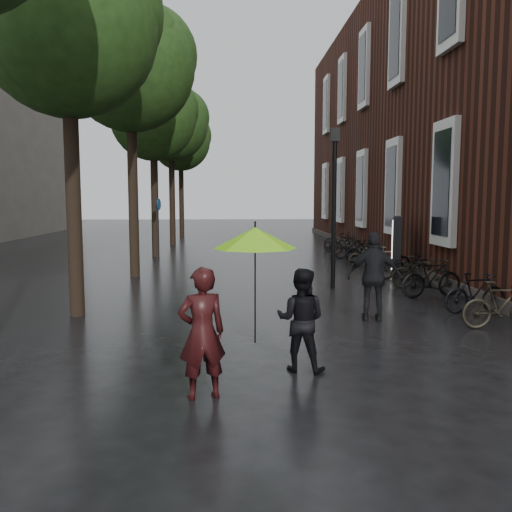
{
  "coord_description": "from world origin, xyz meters",
  "views": [
    {
      "loc": [
        -0.68,
        -4.9,
        2.6
      ],
      "look_at": [
        -0.15,
        7.05,
        1.3
      ],
      "focal_mm": 38.0,
      "sensor_mm": 36.0,
      "label": 1
    }
  ],
  "objects": [
    {
      "name": "person_black",
      "position": [
        0.34,
        3.0,
        0.78
      ],
      "size": [
        0.9,
        0.8,
        1.55
      ],
      "primitive_type": "imported",
      "rotation": [
        0.0,
        0.0,
        2.82
      ],
      "color": "black",
      "rests_on": "ground"
    },
    {
      "name": "ground",
      "position": [
        0.0,
        0.0,
        0.0
      ],
      "size": [
        120.0,
        120.0,
        0.0
      ],
      "primitive_type": "plane",
      "color": "black"
    },
    {
      "name": "street_trees",
      "position": [
        -3.99,
        15.91,
        6.34
      ],
      "size": [
        4.33,
        34.03,
        8.91
      ],
      "color": "black",
      "rests_on": "ground"
    },
    {
      "name": "parked_bicycles",
      "position": [
        4.59,
        14.12,
        0.46
      ],
      "size": [
        2.02,
        17.51,
        1.04
      ],
      "color": "black",
      "rests_on": "ground"
    },
    {
      "name": "lime_umbrella",
      "position": [
        -0.37,
        2.48,
        2.04
      ],
      "size": [
        1.15,
        1.15,
        1.7
      ],
      "rotation": [
        0.0,
        0.0,
        -0.12
      ],
      "color": "black",
      "rests_on": "ground"
    },
    {
      "name": "person_burgundy",
      "position": [
        -1.07,
        1.94,
        0.86
      ],
      "size": [
        0.72,
        0.58,
        1.72
      ],
      "primitive_type": "imported",
      "rotation": [
        0.0,
        0.0,
        3.44
      ],
      "color": "black",
      "rests_on": "ground"
    },
    {
      "name": "cycle_sign",
      "position": [
        -3.7,
        17.35,
        1.68
      ],
      "size": [
        0.13,
        0.46,
        2.55
      ],
      "rotation": [
        0.0,
        0.0,
        -0.18
      ],
      "color": "#262628",
      "rests_on": "ground"
    },
    {
      "name": "pedestrian_walking",
      "position": [
        2.3,
        6.25,
        0.94
      ],
      "size": [
        1.16,
        0.63,
        1.88
      ],
      "primitive_type": "imported",
      "rotation": [
        0.0,
        0.0,
        2.97
      ],
      "color": "black",
      "rests_on": "ground"
    },
    {
      "name": "brick_building",
      "position": [
        10.47,
        19.46,
        5.99
      ],
      "size": [
        10.2,
        33.2,
        12.0
      ],
      "color": "#38160F",
      "rests_on": "ground"
    },
    {
      "name": "lamp_post",
      "position": [
        2.19,
        10.31,
        2.74
      ],
      "size": [
        0.23,
        0.23,
        4.51
      ],
      "rotation": [
        0.0,
        0.0,
        -0.1
      ],
      "color": "black",
      "rests_on": "ground"
    },
    {
      "name": "ad_lightbox",
      "position": [
        4.82,
        12.9,
        0.99
      ],
      "size": [
        0.3,
        1.3,
        1.97
      ],
      "rotation": [
        0.0,
        0.0,
        -0.32
      ],
      "color": "black",
      "rests_on": "ground"
    }
  ]
}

